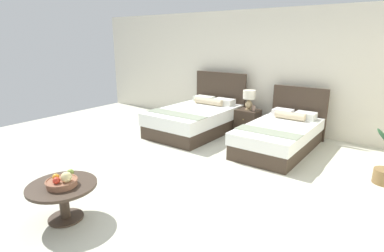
{
  "coord_description": "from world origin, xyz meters",
  "views": [
    {
      "loc": [
        2.92,
        -3.56,
        2.1
      ],
      "look_at": [
        -0.07,
        0.6,
        0.64
      ],
      "focal_mm": 28.49,
      "sensor_mm": 36.0,
      "label": 1
    }
  ],
  "objects_px": {
    "vase": "(254,108)",
    "loose_apple": "(70,172)",
    "table_lamp": "(249,97)",
    "fruit_bowl": "(62,181)",
    "bed_near_window": "(197,118)",
    "bed_near_corner": "(280,135)",
    "nightstand": "(248,121)",
    "coffee_table": "(63,193)"
  },
  "relations": [
    {
      "from": "vase",
      "to": "fruit_bowl",
      "type": "xyz_separation_m",
      "value": [
        -0.29,
        -4.58,
        -0.08
      ]
    },
    {
      "from": "table_lamp",
      "to": "coffee_table",
      "type": "xyz_separation_m",
      "value": [
        -0.18,
        -4.63,
        -0.48
      ]
    },
    {
      "from": "bed_near_window",
      "to": "coffee_table",
      "type": "distance_m",
      "value": 3.98
    },
    {
      "from": "vase",
      "to": "bed_near_corner",
      "type": "bearing_deg",
      "value": -36.58
    },
    {
      "from": "vase",
      "to": "loose_apple",
      "type": "bearing_deg",
      "value": -96.22
    },
    {
      "from": "bed_near_corner",
      "to": "coffee_table",
      "type": "relative_size",
      "value": 2.76
    },
    {
      "from": "fruit_bowl",
      "to": "loose_apple",
      "type": "bearing_deg",
      "value": 129.11
    },
    {
      "from": "bed_near_corner",
      "to": "fruit_bowl",
      "type": "xyz_separation_m",
      "value": [
        -1.18,
        -3.92,
        0.23
      ]
    },
    {
      "from": "table_lamp",
      "to": "loose_apple",
      "type": "distance_m",
      "value": 4.44
    },
    {
      "from": "vase",
      "to": "coffee_table",
      "type": "relative_size",
      "value": 0.17
    },
    {
      "from": "bed_near_corner",
      "to": "loose_apple",
      "type": "relative_size",
      "value": 26.34
    },
    {
      "from": "bed_near_window",
      "to": "table_lamp",
      "type": "relative_size",
      "value": 4.96
    },
    {
      "from": "bed_near_corner",
      "to": "loose_apple",
      "type": "bearing_deg",
      "value": -110.31
    },
    {
      "from": "bed_near_corner",
      "to": "coffee_table",
      "type": "xyz_separation_m",
      "value": [
        -1.23,
        -3.9,
        0.06
      ]
    },
    {
      "from": "bed_near_corner",
      "to": "table_lamp",
      "type": "bearing_deg",
      "value": 145.34
    },
    {
      "from": "coffee_table",
      "to": "fruit_bowl",
      "type": "xyz_separation_m",
      "value": [
        0.04,
        -0.02,
        0.17
      ]
    },
    {
      "from": "nightstand",
      "to": "loose_apple",
      "type": "height_order",
      "value": "loose_apple"
    },
    {
      "from": "bed_near_corner",
      "to": "fruit_bowl",
      "type": "relative_size",
      "value": 6.1
    },
    {
      "from": "vase",
      "to": "table_lamp",
      "type": "bearing_deg",
      "value": 158.47
    },
    {
      "from": "vase",
      "to": "nightstand",
      "type": "bearing_deg",
      "value": 165.28
    },
    {
      "from": "bed_near_window",
      "to": "bed_near_corner",
      "type": "xyz_separation_m",
      "value": [
        2.01,
        0.0,
        -0.03
      ]
    },
    {
      "from": "bed_near_corner",
      "to": "vase",
      "type": "height_order",
      "value": "bed_near_corner"
    },
    {
      "from": "nightstand",
      "to": "vase",
      "type": "relative_size",
      "value": 4.0
    },
    {
      "from": "bed_near_corner",
      "to": "vase",
      "type": "bearing_deg",
      "value": 143.42
    },
    {
      "from": "bed_near_corner",
      "to": "table_lamp",
      "type": "distance_m",
      "value": 1.38
    },
    {
      "from": "bed_near_corner",
      "to": "nightstand",
      "type": "xyz_separation_m",
      "value": [
        -1.04,
        0.7,
        -0.02
      ]
    },
    {
      "from": "vase",
      "to": "fruit_bowl",
      "type": "relative_size",
      "value": 0.37
    },
    {
      "from": "bed_near_corner",
      "to": "coffee_table",
      "type": "distance_m",
      "value": 4.09
    },
    {
      "from": "bed_near_window",
      "to": "loose_apple",
      "type": "bearing_deg",
      "value": -80.12
    },
    {
      "from": "bed_near_window",
      "to": "coffee_table",
      "type": "height_order",
      "value": "bed_near_window"
    },
    {
      "from": "fruit_bowl",
      "to": "table_lamp",
      "type": "bearing_deg",
      "value": 88.29
    },
    {
      "from": "bed_near_corner",
      "to": "vase",
      "type": "relative_size",
      "value": 16.57
    },
    {
      "from": "table_lamp",
      "to": "fruit_bowl",
      "type": "height_order",
      "value": "table_lamp"
    },
    {
      "from": "nightstand",
      "to": "bed_near_corner",
      "type": "bearing_deg",
      "value": -33.91
    },
    {
      "from": "bed_near_window",
      "to": "table_lamp",
      "type": "height_order",
      "value": "bed_near_window"
    },
    {
      "from": "nightstand",
      "to": "vase",
      "type": "distance_m",
      "value": 0.37
    },
    {
      "from": "nightstand",
      "to": "fruit_bowl",
      "type": "distance_m",
      "value": 4.63
    },
    {
      "from": "vase",
      "to": "coffee_table",
      "type": "bearing_deg",
      "value": -94.19
    },
    {
      "from": "table_lamp",
      "to": "fruit_bowl",
      "type": "relative_size",
      "value": 1.26
    },
    {
      "from": "nightstand",
      "to": "vase",
      "type": "xyz_separation_m",
      "value": [
        0.15,
        -0.04,
        0.33
      ]
    },
    {
      "from": "bed_near_window",
      "to": "loose_apple",
      "type": "relative_size",
      "value": 26.94
    },
    {
      "from": "bed_near_corner",
      "to": "table_lamp",
      "type": "height_order",
      "value": "bed_near_corner"
    }
  ]
}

